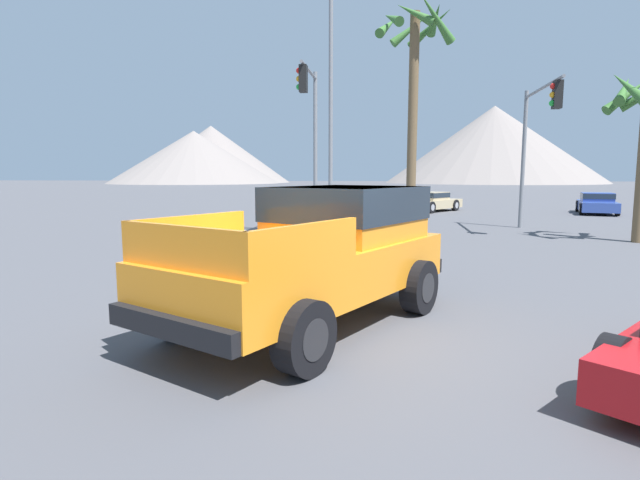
% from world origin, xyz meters
% --- Properties ---
extents(ground_plane, '(320.00, 320.00, 0.00)m').
position_xyz_m(ground_plane, '(0.00, 0.00, 0.00)').
color(ground_plane, '#4C4C51').
extents(orange_pickup_truck, '(4.09, 5.48, 2.01)m').
position_xyz_m(orange_pickup_truck, '(-0.09, 0.40, 1.13)').
color(orange_pickup_truck, orange).
rests_on(orange_pickup_truck, ground_plane).
extents(parked_car_tan, '(4.09, 4.72, 1.16)m').
position_xyz_m(parked_car_tan, '(3.17, 23.56, 0.60)').
color(parked_car_tan, tan).
rests_on(parked_car_tan, ground_plane).
extents(parked_car_white, '(4.64, 2.95, 1.17)m').
position_xyz_m(parked_car_white, '(-1.70, 20.81, 0.59)').
color(parked_car_white, white).
rests_on(parked_car_white, ground_plane).
extents(parked_car_blue, '(2.84, 4.64, 1.17)m').
position_xyz_m(parked_car_blue, '(12.36, 23.13, 0.60)').
color(parked_car_blue, '#334C9E').
rests_on(parked_car_blue, ground_plane).
extents(traffic_light_main, '(0.38, 4.53, 5.53)m').
position_xyz_m(traffic_light_main, '(6.18, 12.91, 3.92)').
color(traffic_light_main, slate).
rests_on(traffic_light_main, ground_plane).
extents(traffic_light_crosswalk, '(0.38, 3.14, 6.17)m').
position_xyz_m(traffic_light_crosswalk, '(-2.17, 11.86, 4.25)').
color(traffic_light_crosswalk, slate).
rests_on(traffic_light_crosswalk, ground_plane).
extents(street_lamp_post, '(0.90, 0.24, 8.70)m').
position_xyz_m(street_lamp_post, '(-1.16, 9.88, 5.14)').
color(street_lamp_post, slate).
rests_on(street_lamp_post, ground_plane).
extents(palm_tree_short, '(2.98, 3.09, 8.52)m').
position_xyz_m(palm_tree_short, '(1.62, 12.68, 6.34)').
color(palm_tree_short, brown).
rests_on(palm_tree_short, ground_plane).
extents(distant_mountain_range, '(122.78, 64.07, 19.52)m').
position_xyz_m(distant_mountain_range, '(-7.69, 123.97, 8.52)').
color(distant_mountain_range, gray).
rests_on(distant_mountain_range, ground_plane).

